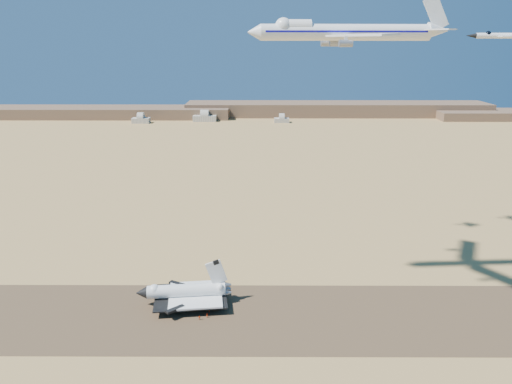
{
  "coord_description": "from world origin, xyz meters",
  "views": [
    {
      "loc": [
        9.71,
        -165.36,
        98.39
      ],
      "look_at": [
        8.95,
        8.0,
        46.4
      ],
      "focal_mm": 35.0,
      "sensor_mm": 36.0,
      "label": 1
    }
  ],
  "objects_px": {
    "crew_c": "(199,318)",
    "crew_a": "(209,310)",
    "shuttle": "(186,292)",
    "crew_b": "(207,315)",
    "chase_jet_e": "(414,32)",
    "chase_jet_d": "(359,37)",
    "chase_jet_a": "(499,35)",
    "carrier_747": "(340,32)"
  },
  "relations": [
    {
      "from": "crew_c",
      "to": "chase_jet_e",
      "type": "height_order",
      "value": "chase_jet_e"
    },
    {
      "from": "shuttle",
      "to": "crew_c",
      "type": "relative_size",
      "value": 20.6
    },
    {
      "from": "crew_a",
      "to": "carrier_747",
      "type": "bearing_deg",
      "value": -78.73
    },
    {
      "from": "shuttle",
      "to": "crew_a",
      "type": "bearing_deg",
      "value": -41.14
    },
    {
      "from": "crew_b",
      "to": "shuttle",
      "type": "bearing_deg",
      "value": -0.57
    },
    {
      "from": "crew_c",
      "to": "chase_jet_d",
      "type": "distance_m",
      "value": 143.26
    },
    {
      "from": "crew_b",
      "to": "chase_jet_e",
      "type": "distance_m",
      "value": 163.12
    },
    {
      "from": "crew_a",
      "to": "chase_jet_e",
      "type": "bearing_deg",
      "value": -59.75
    },
    {
      "from": "chase_jet_e",
      "to": "shuttle",
      "type": "bearing_deg",
      "value": -141.48
    },
    {
      "from": "crew_a",
      "to": "chase_jet_a",
      "type": "bearing_deg",
      "value": -117.69
    },
    {
      "from": "carrier_747",
      "to": "chase_jet_a",
      "type": "distance_m",
      "value": 57.89
    },
    {
      "from": "crew_a",
      "to": "crew_b",
      "type": "relative_size",
      "value": 0.99
    },
    {
      "from": "crew_a",
      "to": "chase_jet_d",
      "type": "xyz_separation_m",
      "value": [
        65.03,
        71.37,
        99.93
      ]
    },
    {
      "from": "carrier_747",
      "to": "chase_jet_d",
      "type": "xyz_separation_m",
      "value": [
        17.2,
        51.56,
        -1.25
      ]
    },
    {
      "from": "crew_b",
      "to": "chase_jet_a",
      "type": "xyz_separation_m",
      "value": [
        84.95,
        -21.16,
        99.46
      ]
    },
    {
      "from": "crew_a",
      "to": "crew_c",
      "type": "relative_size",
      "value": 0.87
    },
    {
      "from": "shuttle",
      "to": "crew_c",
      "type": "xyz_separation_m",
      "value": [
        6.61,
        -12.23,
        -3.93
      ]
    },
    {
      "from": "shuttle",
      "to": "crew_a",
      "type": "height_order",
      "value": "shuttle"
    },
    {
      "from": "carrier_747",
      "to": "chase_jet_d",
      "type": "distance_m",
      "value": 54.36
    },
    {
      "from": "shuttle",
      "to": "crew_c",
      "type": "distance_m",
      "value": 14.44
    },
    {
      "from": "crew_a",
      "to": "crew_b",
      "type": "height_order",
      "value": "crew_b"
    },
    {
      "from": "chase_jet_a",
      "to": "chase_jet_e",
      "type": "height_order",
      "value": "chase_jet_e"
    },
    {
      "from": "carrier_747",
      "to": "chase_jet_e",
      "type": "relative_size",
      "value": 4.82
    },
    {
      "from": "crew_b",
      "to": "crew_c",
      "type": "distance_m",
      "value": 3.2
    },
    {
      "from": "crew_c",
      "to": "chase_jet_e",
      "type": "relative_size",
      "value": 0.12
    },
    {
      "from": "shuttle",
      "to": "chase_jet_e",
      "type": "distance_m",
      "value": 161.02
    },
    {
      "from": "crew_a",
      "to": "crew_b",
      "type": "xyz_separation_m",
      "value": [
        -0.47,
        -3.8,
        0.01
      ]
    },
    {
      "from": "carrier_747",
      "to": "crew_c",
      "type": "bearing_deg",
      "value": -157.37
    },
    {
      "from": "shuttle",
      "to": "chase_jet_e",
      "type": "relative_size",
      "value": 2.44
    },
    {
      "from": "crew_a",
      "to": "chase_jet_e",
      "type": "relative_size",
      "value": 0.1
    },
    {
      "from": "shuttle",
      "to": "carrier_747",
      "type": "xyz_separation_m",
      "value": [
        57.64,
        13.07,
        97.13
      ]
    },
    {
      "from": "chase_jet_e",
      "to": "crew_c",
      "type": "bearing_deg",
      "value": -135.4
    },
    {
      "from": "chase_jet_a",
      "to": "chase_jet_d",
      "type": "bearing_deg",
      "value": 104.57
    },
    {
      "from": "crew_c",
      "to": "crew_a",
      "type": "bearing_deg",
      "value": -93.84
    },
    {
      "from": "carrier_747",
      "to": "chase_jet_e",
      "type": "xyz_separation_m",
      "value": [
        45.04,
        62.3,
        1.37
      ]
    },
    {
      "from": "chase_jet_d",
      "to": "chase_jet_a",
      "type": "bearing_deg",
      "value": -78.15
    },
    {
      "from": "carrier_747",
      "to": "crew_b",
      "type": "relative_size",
      "value": 46.46
    },
    {
      "from": "chase_jet_d",
      "to": "chase_jet_e",
      "type": "distance_m",
      "value": 29.96
    },
    {
      "from": "shuttle",
      "to": "chase_jet_e",
      "type": "bearing_deg",
      "value": 29.69
    },
    {
      "from": "crew_b",
      "to": "chase_jet_e",
      "type": "relative_size",
      "value": 0.1
    },
    {
      "from": "chase_jet_a",
      "to": "crew_a",
      "type": "bearing_deg",
      "value": 166.69
    },
    {
      "from": "crew_a",
      "to": "chase_jet_a",
      "type": "distance_m",
      "value": 132.87
    }
  ]
}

